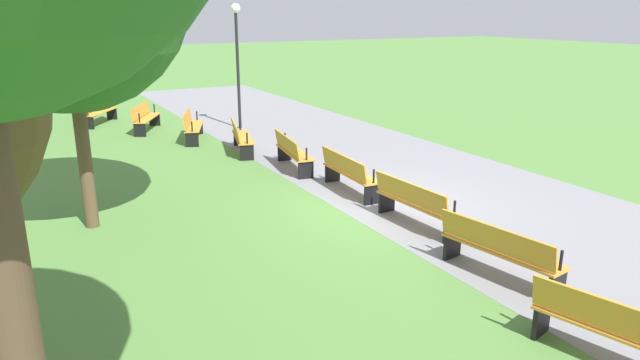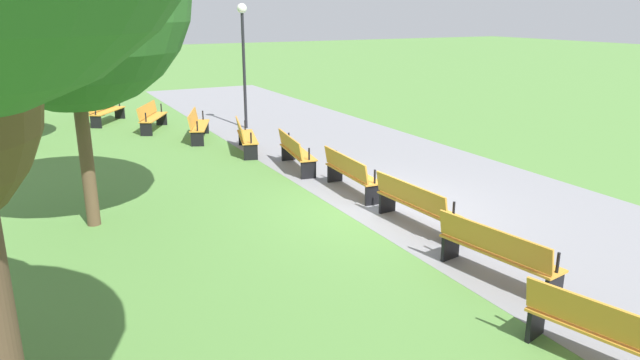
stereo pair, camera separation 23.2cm
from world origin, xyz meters
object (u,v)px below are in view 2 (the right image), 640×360
at_px(bench_3, 245,136).
at_px(bench_8, 614,335).
at_px(bench_1, 151,116).
at_px(lamp_post, 243,43).
at_px(bench_6, 415,203).
at_px(trash_bin, 97,103).
at_px(bench_5, 350,172).
at_px(tree_4, 2,1).
at_px(bench_0, 106,110).
at_px(bench_2, 198,125).
at_px(bench_4, 295,151).
at_px(bench_7, 496,251).

bearing_deg(bench_3, bench_8, 15.25).
height_order(bench_1, lamp_post, lamp_post).
height_order(bench_6, lamp_post, lamp_post).
bearing_deg(trash_bin, bench_5, 16.14).
bearing_deg(bench_1, tree_4, -44.70).
bearing_deg(lamp_post, trash_bin, -139.38).
relative_size(bench_0, bench_6, 0.96).
xyz_separation_m(bench_2, trash_bin, (-5.98, -2.25, -0.01)).
distance_m(bench_0, bench_1, 2.36).
bearing_deg(bench_8, bench_5, 158.69).
bearing_deg(bench_2, bench_1, -134.39).
bearing_deg(lamp_post, bench_6, -2.76).
height_order(bench_1, bench_8, same).
bearing_deg(bench_3, bench_0, -140.49).
distance_m(bench_6, tree_4, 12.55).
height_order(bench_2, tree_4, tree_4).
relative_size(bench_1, bench_6, 0.99).
bearing_deg(bench_0, bench_4, 54.78).
height_order(bench_1, bench_3, same).
height_order(bench_2, bench_4, same).
bearing_deg(bench_0, bench_6, 48.71).
height_order(bench_4, bench_5, same).
xyz_separation_m(bench_6, lamp_post, (-10.33, 0.50, 2.38)).
xyz_separation_m(bench_7, lamp_post, (-12.69, 0.75, 2.38)).
relative_size(bench_1, bench_7, 0.97).
height_order(bench_3, trash_bin, trash_bin).
distance_m(bench_3, bench_5, 4.73).
height_order(bench_0, bench_3, same).
bearing_deg(bench_8, bench_6, 155.66).
bearing_deg(bench_8, bench_4, 161.72).
distance_m(bench_7, trash_bin, 17.96).
height_order(bench_3, bench_6, same).
bearing_deg(bench_0, bench_5, 51.74).
bearing_deg(bench_6, bench_1, -170.93).
bearing_deg(trash_bin, bench_0, 2.61).
bearing_deg(lamp_post, tree_4, -88.72).
bearing_deg(tree_4, lamp_post, 91.28).
relative_size(bench_0, lamp_post, 0.46).
bearing_deg(bench_4, bench_6, 12.18).
bearing_deg(trash_bin, bench_8, 8.52).
xyz_separation_m(bench_0, bench_8, (18.15, 2.90, 0.00)).
xyz_separation_m(bench_1, bench_2, (2.16, 0.97, 0.00)).
relative_size(bench_2, bench_3, 0.99).
height_order(bench_5, trash_bin, trash_bin).
xyz_separation_m(bench_7, trash_bin, (-17.62, -3.48, -0.01)).
distance_m(bench_1, bench_3, 4.72).
relative_size(bench_2, bench_7, 0.99).
bearing_deg(bench_2, bench_6, 30.44).
bearing_deg(bench_5, bench_3, -167.86).
xyz_separation_m(bench_4, bench_6, (4.72, 0.25, 0.00)).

